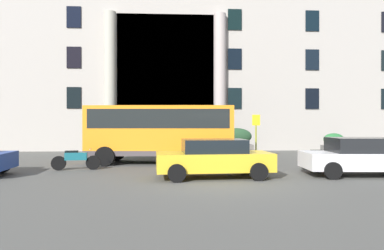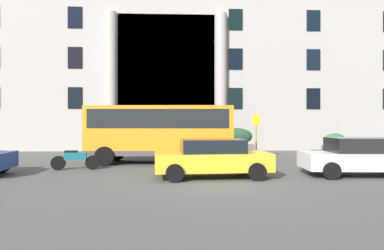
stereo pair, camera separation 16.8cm
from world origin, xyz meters
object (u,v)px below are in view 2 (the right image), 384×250
(motorcycle_near_kerb, at_px, (320,158))
(bus_stop_sign, at_px, (256,131))
(parked_hatchback_near, at_px, (363,156))
(scooter_by_planter, at_px, (221,158))
(orange_minibus, at_px, (161,129))
(hedge_planter_far_east, at_px, (237,141))
(white_taxi_kerbside, at_px, (212,158))
(hedge_planter_east, at_px, (335,144))
(motorcycle_far_end, at_px, (74,159))
(hedge_planter_far_west, at_px, (138,142))

(motorcycle_near_kerb, bearing_deg, bus_stop_sign, 110.90)
(parked_hatchback_near, height_order, scooter_by_planter, parked_hatchback_near)
(orange_minibus, relative_size, hedge_planter_far_east, 3.43)
(parked_hatchback_near, bearing_deg, hedge_planter_far_east, 111.31)
(parked_hatchback_near, bearing_deg, orange_minibus, 153.34)
(hedge_planter_far_east, bearing_deg, white_taxi_kerbside, -104.95)
(hedge_planter_east, relative_size, motorcycle_far_end, 0.71)
(hedge_planter_far_west, xyz_separation_m, white_taxi_kerbside, (3.73, -9.62, -0.06))
(scooter_by_planter, bearing_deg, parked_hatchback_near, -20.59)
(hedge_planter_far_east, bearing_deg, motorcycle_near_kerb, -73.46)
(orange_minibus, relative_size, motorcycle_far_end, 3.58)
(white_taxi_kerbside, xyz_separation_m, motorcycle_far_end, (-5.62, 2.35, -0.26))
(bus_stop_sign, bearing_deg, motorcycle_near_kerb, -67.91)
(motorcycle_near_kerb, height_order, motorcycle_far_end, same)
(white_taxi_kerbside, relative_size, motorcycle_near_kerb, 2.22)
(bus_stop_sign, bearing_deg, hedge_planter_east, 26.06)
(hedge_planter_far_east, bearing_deg, hedge_planter_far_west, -178.02)
(orange_minibus, distance_m, motorcycle_near_kerb, 7.52)
(white_taxi_kerbside, bearing_deg, hedge_planter_far_east, 71.41)
(orange_minibus, height_order, motorcycle_far_end, orange_minibus)
(parked_hatchback_near, relative_size, scooter_by_planter, 2.16)
(bus_stop_sign, height_order, hedge_planter_far_west, bus_stop_sign)
(motorcycle_far_end, bearing_deg, hedge_planter_far_west, 69.15)
(hedge_planter_far_east, relative_size, hedge_planter_east, 1.48)
(bus_stop_sign, relative_size, hedge_planter_far_east, 1.17)
(orange_minibus, distance_m, hedge_planter_far_west, 5.23)
(parked_hatchback_near, xyz_separation_m, motorcycle_far_end, (-11.29, 2.18, -0.27))
(hedge_planter_east, height_order, parked_hatchback_near, parked_hatchback_near)
(bus_stop_sign, distance_m, hedge_planter_east, 6.47)
(hedge_planter_far_west, xyz_separation_m, motorcycle_near_kerb, (8.62, -7.41, -0.33))
(hedge_planter_far_east, distance_m, motorcycle_far_end, 11.14)
(scooter_by_planter, bearing_deg, white_taxi_kerbside, -101.73)
(motorcycle_far_end, bearing_deg, scooter_by_planter, -6.03)
(hedge_planter_far_west, height_order, scooter_by_planter, hedge_planter_far_west)
(hedge_planter_far_west, distance_m, motorcycle_near_kerb, 11.37)
(hedge_planter_far_west, height_order, motorcycle_near_kerb, hedge_planter_far_west)
(hedge_planter_far_east, xyz_separation_m, scooter_by_planter, (-2.00, -7.45, -0.34))
(motorcycle_near_kerb, bearing_deg, motorcycle_far_end, 178.01)
(bus_stop_sign, bearing_deg, white_taxi_kerbside, -115.51)
(orange_minibus, distance_m, hedge_planter_far_east, 7.00)
(motorcycle_near_kerb, bearing_deg, hedge_planter_far_west, 138.13)
(bus_stop_sign, relative_size, hedge_planter_east, 1.73)
(hedge_planter_east, bearing_deg, bus_stop_sign, -153.94)
(bus_stop_sign, distance_m, scooter_by_planter, 4.98)
(hedge_planter_east, relative_size, scooter_by_planter, 0.68)
(hedge_planter_far_west, distance_m, hedge_planter_east, 12.62)
(motorcycle_far_end, bearing_deg, hedge_planter_east, 19.52)
(orange_minibus, distance_m, white_taxi_kerbside, 5.26)
(bus_stop_sign, distance_m, motorcycle_far_end, 9.76)
(hedge_planter_far_east, relative_size, white_taxi_kerbside, 0.49)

